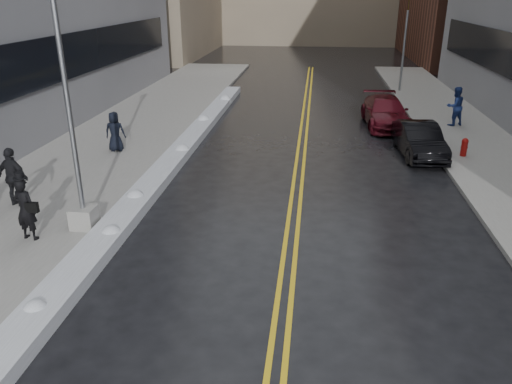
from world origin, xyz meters
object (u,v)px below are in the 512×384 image
(pedestrian_fedora, at_px, (26,209))
(car_black, at_px, (419,140))
(lamppost, at_px, (74,146))
(car_maroon, at_px, (385,112))
(pedestrian_d, at_px, (13,177))
(pedestrian_c, at_px, (115,132))
(pedestrian_east, at_px, (455,106))
(traffic_signal, at_px, (405,39))
(fire_hydrant, at_px, (464,146))

(pedestrian_fedora, bearing_deg, car_black, -133.21)
(lamppost, relative_size, car_black, 1.86)
(car_maroon, bearing_deg, pedestrian_d, -139.45)
(pedestrian_c, bearing_deg, pedestrian_d, 73.21)
(pedestrian_east, relative_size, car_black, 0.46)
(pedestrian_fedora, height_order, pedestrian_d, pedestrian_d)
(pedestrian_d, distance_m, car_maroon, 17.19)
(traffic_signal, bearing_deg, pedestrian_d, -125.01)
(lamppost, xyz_separation_m, pedestrian_c, (-1.80, 7.00, -1.57))
(lamppost, relative_size, fire_hydrant, 10.45)
(pedestrian_c, xyz_separation_m, pedestrian_east, (14.87, 6.00, 0.12))
(lamppost, relative_size, traffic_signal, 1.27)
(pedestrian_d, xyz_separation_m, car_black, (13.31, 6.98, -0.40))
(fire_hydrant, relative_size, pedestrian_d, 0.40)
(fire_hydrant, height_order, car_black, car_black)
(fire_hydrant, relative_size, traffic_signal, 0.12)
(pedestrian_fedora, bearing_deg, fire_hydrant, -137.64)
(lamppost, bearing_deg, fire_hydrant, 33.04)
(pedestrian_fedora, bearing_deg, pedestrian_c, -76.23)
(lamppost, height_order, traffic_signal, lamppost)
(lamppost, bearing_deg, pedestrian_c, 104.43)
(pedestrian_fedora, relative_size, pedestrian_c, 1.05)
(lamppost, bearing_deg, pedestrian_d, 155.55)
(fire_hydrant, relative_size, car_maroon, 0.15)
(pedestrian_fedora, bearing_deg, car_maroon, -119.22)
(pedestrian_fedora, relative_size, pedestrian_d, 0.93)
(car_black, distance_m, car_maroon, 4.85)
(lamppost, distance_m, pedestrian_c, 7.39)
(lamppost, relative_size, car_maroon, 1.56)
(fire_hydrant, height_order, pedestrian_east, pedestrian_east)
(fire_hydrant, xyz_separation_m, traffic_signal, (-0.50, 14.00, 2.85))
(lamppost, xyz_separation_m, pedestrian_d, (-2.74, 1.25, -1.46))
(lamppost, bearing_deg, car_maroon, 53.08)
(pedestrian_fedora, bearing_deg, lamppost, -134.95)
(traffic_signal, height_order, car_maroon, traffic_signal)
(car_black, bearing_deg, pedestrian_fedora, -146.73)
(pedestrian_fedora, bearing_deg, traffic_signal, -110.50)
(pedestrian_d, bearing_deg, traffic_signal, -111.41)
(lamppost, height_order, pedestrian_c, lamppost)
(fire_hydrant, bearing_deg, pedestrian_fedora, -146.70)
(lamppost, distance_m, car_maroon, 16.39)
(fire_hydrant, distance_m, traffic_signal, 14.30)
(car_maroon, bearing_deg, pedestrian_east, -3.10)
(fire_hydrant, bearing_deg, car_maroon, 116.64)
(pedestrian_c, height_order, car_black, pedestrian_c)
(traffic_signal, distance_m, pedestrian_fedora, 26.37)
(pedestrian_east, height_order, car_maroon, pedestrian_east)
(traffic_signal, bearing_deg, pedestrian_c, -132.20)
(pedestrian_c, xyz_separation_m, pedestrian_d, (-0.94, -5.75, 0.10))
(traffic_signal, height_order, pedestrian_d, traffic_signal)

